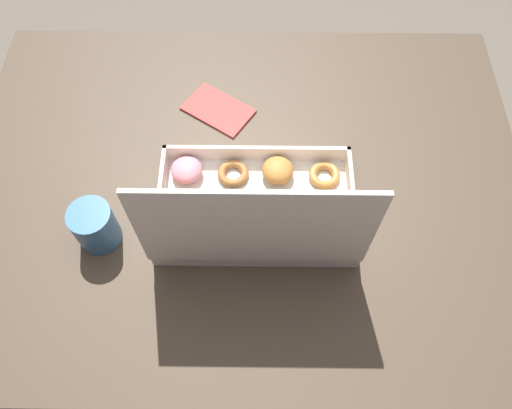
% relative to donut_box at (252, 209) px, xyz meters
% --- Properties ---
extents(ground_plane, '(8.00, 8.00, 0.00)m').
position_rel_donut_box_xyz_m(ground_plane, '(0.02, -0.09, -0.78)').
color(ground_plane, '#6B6054').
extents(dining_table, '(1.18, 0.89, 0.73)m').
position_rel_donut_box_xyz_m(dining_table, '(0.02, -0.09, -0.15)').
color(dining_table, '#4C3D2D').
rests_on(dining_table, ground_plane).
extents(donut_box, '(0.39, 0.25, 0.29)m').
position_rel_donut_box_xyz_m(donut_box, '(0.00, 0.00, 0.00)').
color(donut_box, silver).
rests_on(donut_box, dining_table).
extents(coffee_mug, '(0.08, 0.08, 0.09)m').
position_rel_donut_box_xyz_m(coffee_mug, '(0.30, 0.04, -0.00)').
color(coffee_mug, teal).
rests_on(coffee_mug, dining_table).
extents(paper_napkin, '(0.18, 0.16, 0.01)m').
position_rel_donut_box_xyz_m(paper_napkin, '(0.08, -0.28, -0.05)').
color(paper_napkin, '#CC4C47').
rests_on(paper_napkin, dining_table).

